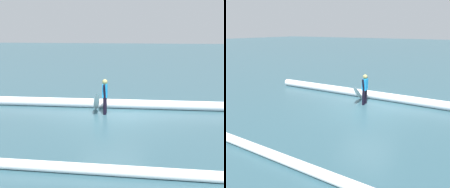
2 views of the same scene
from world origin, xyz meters
The scene contains 5 objects.
ground_plane centered at (0.00, 0.00, 0.00)m, with size 161.87×161.87×0.00m, color #315562.
surfer centered at (0.38, -0.40, 0.83)m, with size 0.23×0.59×1.48m.
surfboard centered at (0.74, -0.36, 0.51)m, with size 0.65×1.64×1.05m.
wave_crest_foreground centered at (-0.74, -1.53, 0.21)m, with size 0.41×0.41×14.37m, color white.
wave_crest_midground centered at (-1.49, 5.57, 0.14)m, with size 0.28×0.28×23.18m, color white.
Camera 2 is at (-4.54, 9.57, 3.56)m, focal length 37.77 mm.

